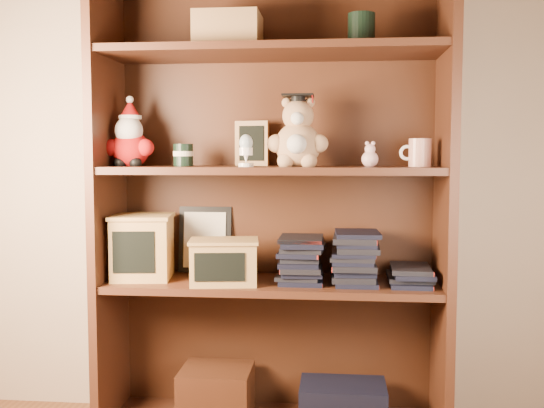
{
  "coord_description": "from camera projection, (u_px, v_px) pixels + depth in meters",
  "views": [
    {
      "loc": [
        0.27,
        -0.87,
        1.0
      ],
      "look_at": [
        0.04,
        1.3,
        0.82
      ],
      "focal_mm": 42.0,
      "sensor_mm": 36.0,
      "label": 1
    }
  ],
  "objects": [
    {
      "name": "egg_cup",
      "position": [
        246.0,
        149.0,
        2.12
      ],
      "size": [
        0.05,
        0.05,
        0.11
      ],
      "color": "white",
      "rests_on": "shelf_upper"
    },
    {
      "name": "santa_plush",
      "position": [
        130.0,
        140.0,
        2.23
      ],
      "size": [
        0.18,
        0.13,
        0.25
      ],
      "color": "#A50F0F",
      "rests_on": "shelf_upper"
    },
    {
      "name": "shelf_lower",
      "position": [
        272.0,
        284.0,
        2.22
      ],
      "size": [
        1.14,
        0.33,
        0.02
      ],
      "color": "#442213",
      "rests_on": "ground"
    },
    {
      "name": "treats_box",
      "position": [
        143.0,
        246.0,
        2.26
      ],
      "size": [
        0.23,
        0.23,
        0.23
      ],
      "color": "#B38849",
      "rests_on": "shelf_lower"
    },
    {
      "name": "book_stack_right",
      "position": [
        410.0,
        275.0,
        2.17
      ],
      "size": [
        0.14,
        0.2,
        0.06
      ],
      "color": "black",
      "rests_on": "shelf_lower"
    },
    {
      "name": "book_stack_left",
      "position": [
        300.0,
        259.0,
        2.2
      ],
      "size": [
        0.14,
        0.2,
        0.16
      ],
      "color": "black",
      "rests_on": "shelf_lower"
    },
    {
      "name": "grad_teddy_bear",
      "position": [
        298.0,
        138.0,
        2.16
      ],
      "size": [
        0.21,
        0.18,
        0.25
      ],
      "color": "tan",
      "rests_on": "shelf_upper"
    },
    {
      "name": "certificate_frame",
      "position": [
        205.0,
        240.0,
        2.37
      ],
      "size": [
        0.2,
        0.05,
        0.25
      ],
      "color": "black",
      "rests_on": "shelf_lower"
    },
    {
      "name": "pencils_box",
      "position": [
        224.0,
        261.0,
        2.16
      ],
      "size": [
        0.25,
        0.2,
        0.15
      ],
      "color": "#B38849",
      "rests_on": "shelf_lower"
    },
    {
      "name": "shelf_upper",
      "position": [
        272.0,
        170.0,
        2.19
      ],
      "size": [
        1.14,
        0.33,
        0.02
      ],
      "color": "#442213",
      "rests_on": "ground"
    },
    {
      "name": "chalkboard_plaque",
      "position": [
        252.0,
        144.0,
        2.3
      ],
      "size": [
        0.13,
        0.08,
        0.16
      ],
      "color": "#9E7547",
      "rests_on": "shelf_upper"
    },
    {
      "name": "book_stack_mid",
      "position": [
        355.0,
        257.0,
        2.18
      ],
      "size": [
        0.14,
        0.2,
        0.18
      ],
      "color": "black",
      "rests_on": "shelf_lower"
    },
    {
      "name": "teachers_tin",
      "position": [
        183.0,
        155.0,
        2.22
      ],
      "size": [
        0.07,
        0.07,
        0.08
      ],
      "color": "black",
      "rests_on": "shelf_upper"
    },
    {
      "name": "pink_figurine",
      "position": [
        370.0,
        157.0,
        2.15
      ],
      "size": [
        0.06,
        0.06,
        0.09
      ],
      "color": "beige",
      "rests_on": "shelf_upper"
    },
    {
      "name": "bookcase",
      "position": [
        273.0,
        214.0,
        2.25
      ],
      "size": [
        1.2,
        0.35,
        1.6
      ],
      "color": "#442213",
      "rests_on": "ground"
    },
    {
      "name": "teacher_mug",
      "position": [
        419.0,
        153.0,
        2.13
      ],
      "size": [
        0.11,
        0.08,
        0.09
      ],
      "color": "silver",
      "rests_on": "shelf_upper"
    }
  ]
}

